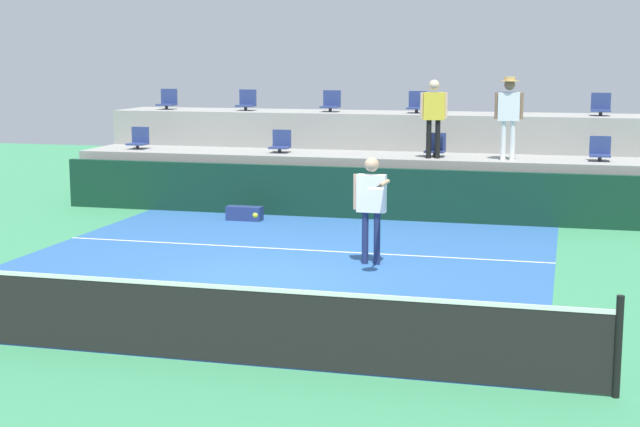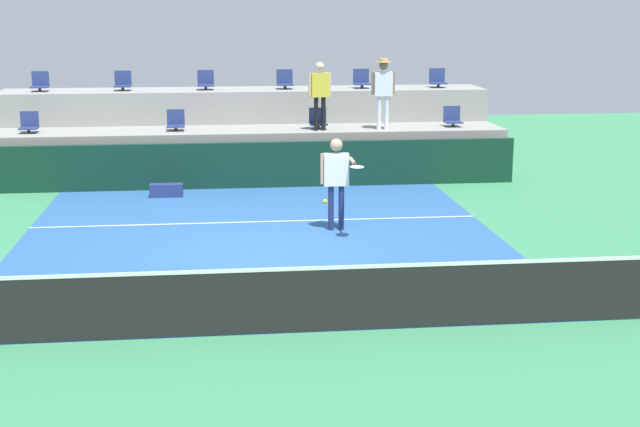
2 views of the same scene
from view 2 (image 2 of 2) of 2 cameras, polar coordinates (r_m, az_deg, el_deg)
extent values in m
plane|color=#388456|center=(15.80, -3.62, -2.58)|extent=(40.00, 40.00, 0.00)
cube|color=#285693|center=(16.76, -3.80, -1.66)|extent=(9.00, 10.00, 0.01)
cube|color=white|center=(18.12, -4.02, -0.53)|extent=(9.00, 0.06, 0.00)
cube|color=black|center=(11.85, -2.65, -5.62)|extent=(10.40, 0.01, 0.87)
cube|color=white|center=(11.71, -2.67, -3.59)|extent=(10.40, 0.02, 0.05)
cube|color=#0F3323|center=(21.53, -4.48, 3.10)|extent=(13.00, 0.16, 1.10)
cube|color=gray|center=(22.80, -4.60, 3.85)|extent=(13.00, 1.80, 1.25)
cube|color=gray|center=(24.52, -4.77, 5.49)|extent=(13.00, 1.80, 2.10)
cylinder|color=#2D2D33|center=(23.01, -18.12, 5.03)|extent=(0.08, 0.08, 0.10)
cube|color=navy|center=(23.01, -18.13, 5.20)|extent=(0.44, 0.40, 0.04)
cube|color=navy|center=(23.16, -18.08, 5.78)|extent=(0.44, 0.04, 0.38)
cylinder|color=#2D2D33|center=(22.57, -9.21, 5.36)|extent=(0.08, 0.08, 0.10)
cube|color=navy|center=(22.56, -9.21, 5.54)|extent=(0.44, 0.40, 0.04)
cube|color=navy|center=(22.71, -9.21, 6.12)|extent=(0.44, 0.04, 0.38)
cylinder|color=#2D2D33|center=(22.68, -0.10, 5.56)|extent=(0.08, 0.08, 0.10)
cube|color=navy|center=(22.67, -0.10, 5.74)|extent=(0.44, 0.40, 0.04)
cube|color=navy|center=(22.83, -0.16, 6.32)|extent=(0.44, 0.04, 0.38)
cylinder|color=#2D2D33|center=(23.33, 8.51, 5.63)|extent=(0.08, 0.08, 0.10)
cube|color=navy|center=(23.32, 8.52, 5.80)|extent=(0.44, 0.40, 0.04)
cube|color=navy|center=(23.47, 8.42, 6.36)|extent=(0.44, 0.04, 0.38)
cylinder|color=#2D2D33|center=(24.68, -17.48, 7.56)|extent=(0.08, 0.08, 0.10)
cube|color=navy|center=(24.68, -17.49, 7.72)|extent=(0.44, 0.40, 0.04)
cube|color=navy|center=(24.84, -17.45, 8.24)|extent=(0.44, 0.04, 0.38)
cylinder|color=#2D2D33|center=(24.37, -12.50, 7.79)|extent=(0.08, 0.08, 0.10)
cube|color=navy|center=(24.37, -12.51, 7.95)|extent=(0.44, 0.40, 0.04)
cube|color=navy|center=(24.53, -12.49, 8.48)|extent=(0.44, 0.04, 0.38)
cylinder|color=#2D2D33|center=(24.24, -7.32, 7.96)|extent=(0.08, 0.08, 0.10)
cube|color=navy|center=(24.24, -7.32, 8.13)|extent=(0.44, 0.40, 0.04)
cube|color=navy|center=(24.40, -7.33, 8.65)|extent=(0.44, 0.04, 0.38)
cylinder|color=#2D2D33|center=(24.31, -2.24, 8.07)|extent=(0.08, 0.08, 0.10)
cube|color=navy|center=(24.30, -2.25, 8.23)|extent=(0.44, 0.40, 0.04)
cube|color=navy|center=(24.47, -2.28, 8.76)|extent=(0.44, 0.04, 0.38)
cylinder|color=#2D2D33|center=(24.56, 2.70, 8.11)|extent=(0.08, 0.08, 0.10)
cube|color=navy|center=(24.55, 2.70, 8.28)|extent=(0.44, 0.40, 0.04)
cube|color=navy|center=(24.71, 2.64, 8.80)|extent=(0.44, 0.04, 0.38)
cylinder|color=#2D2D33|center=(24.98, 7.57, 8.10)|extent=(0.08, 0.08, 0.10)
cube|color=navy|center=(24.98, 7.58, 8.26)|extent=(0.44, 0.40, 0.04)
cube|color=navy|center=(25.14, 7.49, 8.77)|extent=(0.44, 0.04, 0.38)
cylinder|color=navy|center=(17.34, 0.71, 0.36)|extent=(0.11, 0.11, 0.89)
cylinder|color=navy|center=(17.36, 1.37, 0.37)|extent=(0.11, 0.11, 0.89)
cube|color=white|center=(17.20, 1.05, 2.83)|extent=(0.48, 0.19, 0.63)
sphere|color=tan|center=(17.12, 1.06, 4.41)|extent=(0.25, 0.25, 0.24)
cylinder|color=tan|center=(17.17, 0.14, 2.87)|extent=(0.07, 0.07, 0.59)
cylinder|color=tan|center=(16.92, 2.08, 3.38)|extent=(0.08, 0.56, 0.07)
cylinder|color=black|center=(16.55, 2.25, 3.17)|extent=(0.04, 0.26, 0.04)
ellipsoid|color=silver|center=(16.27, 2.38, 3.00)|extent=(0.27, 0.33, 0.03)
cylinder|color=black|center=(22.31, -0.25, 6.39)|extent=(0.13, 0.13, 0.83)
cylinder|color=black|center=(22.37, 0.22, 6.41)|extent=(0.13, 0.13, 0.83)
cube|color=yellow|center=(22.27, -0.01, 8.22)|extent=(0.48, 0.27, 0.59)
sphere|color=beige|center=(22.24, -0.01, 9.38)|extent=(0.27, 0.27, 0.23)
cylinder|color=beige|center=(22.19, -0.66, 8.25)|extent=(0.08, 0.08, 0.56)
cylinder|color=beige|center=(22.35, 0.63, 8.28)|extent=(0.08, 0.08, 0.56)
cylinder|color=white|center=(22.56, 3.79, 6.44)|extent=(0.11, 0.11, 0.84)
cylinder|color=white|center=(22.60, 4.28, 6.45)|extent=(0.11, 0.11, 0.84)
cube|color=white|center=(22.51, 4.06, 8.27)|extent=(0.46, 0.19, 0.60)
sphere|color=#846047|center=(22.47, 4.08, 9.43)|extent=(0.23, 0.23, 0.23)
cylinder|color=#846047|center=(22.45, 3.40, 8.31)|extent=(0.07, 0.07, 0.56)
cylinder|color=#846047|center=(22.56, 4.73, 8.31)|extent=(0.07, 0.07, 0.56)
cylinder|color=tan|center=(22.47, 4.09, 9.64)|extent=(0.42, 0.42, 0.01)
cylinder|color=tan|center=(22.47, 4.09, 9.75)|extent=(0.25, 0.25, 0.09)
sphere|color=#CCE033|center=(13.19, 0.33, 0.77)|extent=(0.07, 0.07, 0.07)
cube|color=navy|center=(20.78, -9.80, 1.47)|extent=(0.76, 0.28, 0.30)
camera|label=1|loc=(5.61, 67.28, -3.25)|focal=53.56mm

